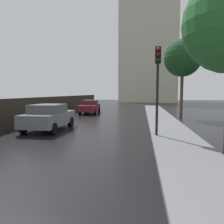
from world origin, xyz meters
TOP-DOWN VIEW (x-y plane):
  - car_maroon_near_kerb at (-1.79, 17.55)m, footprint 1.94×4.25m
  - car_grey_mid_road at (-1.80, 7.83)m, footprint 1.93×3.91m
  - traffic_light at (4.24, 6.44)m, footprint 0.26×0.39m
  - street_tree_mid at (6.82, 14.68)m, footprint 3.07×3.07m
  - distant_tower at (4.75, 48.05)m, footprint 12.83×11.93m

SIDE VIEW (x-z plane):
  - car_maroon_near_kerb at x=-1.79m, z-range 0.04..1.43m
  - car_grey_mid_road at x=-1.80m, z-range 0.03..1.52m
  - traffic_light at x=4.24m, z-range 0.95..5.07m
  - street_tree_mid at x=6.82m, z-range 1.71..8.27m
  - distant_tower at x=4.75m, z-range 0.00..28.80m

